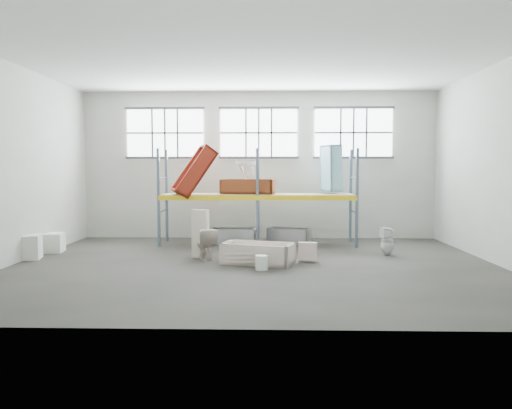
{
  "coord_description": "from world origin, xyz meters",
  "views": [
    {
      "loc": [
        0.38,
        -12.29,
        2.36
      ],
      "look_at": [
        0.0,
        1.5,
        1.4
      ],
      "focal_mm": 35.4,
      "sensor_mm": 36.0,
      "label": 1
    }
  ],
  "objects_px": {
    "carton_near": "(25,247)",
    "toilet_white": "(387,241)",
    "steel_tub_left": "(233,237)",
    "steel_tub_right": "(289,236)",
    "bathtub_beige": "(258,253)",
    "toilet_beige": "(206,244)",
    "blue_tub_upright": "(331,168)",
    "bucket": "(262,263)",
    "cistern_tall": "(201,233)",
    "rust_tub_flat": "(248,187)"
  },
  "relations": [
    {
      "from": "bathtub_beige",
      "to": "toilet_white",
      "type": "height_order",
      "value": "toilet_white"
    },
    {
      "from": "carton_near",
      "to": "toilet_white",
      "type": "bearing_deg",
      "value": 5.44
    },
    {
      "from": "steel_tub_left",
      "to": "steel_tub_right",
      "type": "distance_m",
      "value": 1.81
    },
    {
      "from": "bathtub_beige",
      "to": "rust_tub_flat",
      "type": "distance_m",
      "value": 3.68
    },
    {
      "from": "rust_tub_flat",
      "to": "carton_near",
      "type": "bearing_deg",
      "value": -153.72
    },
    {
      "from": "steel_tub_right",
      "to": "carton_near",
      "type": "relative_size",
      "value": 1.79
    },
    {
      "from": "blue_tub_upright",
      "to": "toilet_beige",
      "type": "bearing_deg",
      "value": -140.93
    },
    {
      "from": "toilet_beige",
      "to": "carton_near",
      "type": "height_order",
      "value": "toilet_beige"
    },
    {
      "from": "steel_tub_left",
      "to": "steel_tub_right",
      "type": "xyz_separation_m",
      "value": [
        1.77,
        0.37,
        -0.02
      ]
    },
    {
      "from": "steel_tub_left",
      "to": "carton_near",
      "type": "distance_m",
      "value": 5.93
    },
    {
      "from": "bathtub_beige",
      "to": "carton_near",
      "type": "distance_m",
      "value": 6.16
    },
    {
      "from": "steel_tub_right",
      "to": "toilet_white",
      "type": "bearing_deg",
      "value": -38.9
    },
    {
      "from": "toilet_beige",
      "to": "bucket",
      "type": "xyz_separation_m",
      "value": [
        1.5,
        -1.35,
        -0.24
      ]
    },
    {
      "from": "bathtub_beige",
      "to": "steel_tub_left",
      "type": "height_order",
      "value": "same"
    },
    {
      "from": "steel_tub_right",
      "to": "toilet_beige",
      "type": "bearing_deg",
      "value": -128.15
    },
    {
      "from": "bucket",
      "to": "cistern_tall",
      "type": "bearing_deg",
      "value": 134.92
    },
    {
      "from": "blue_tub_upright",
      "to": "bucket",
      "type": "xyz_separation_m",
      "value": [
        -2.13,
        -4.29,
        -2.22
      ]
    },
    {
      "from": "blue_tub_upright",
      "to": "carton_near",
      "type": "xyz_separation_m",
      "value": [
        -8.37,
        -3.04,
        -2.08
      ]
    },
    {
      "from": "bathtub_beige",
      "to": "steel_tub_left",
      "type": "xyz_separation_m",
      "value": [
        -0.85,
        3.13,
        0.0
      ]
    },
    {
      "from": "bathtub_beige",
      "to": "steel_tub_left",
      "type": "distance_m",
      "value": 3.25
    },
    {
      "from": "steel_tub_left",
      "to": "blue_tub_upright",
      "type": "xyz_separation_m",
      "value": [
        3.08,
        0.38,
        2.14
      ]
    },
    {
      "from": "steel_tub_left",
      "to": "carton_near",
      "type": "xyz_separation_m",
      "value": [
        -5.29,
        -2.67,
        0.06
      ]
    },
    {
      "from": "toilet_white",
      "to": "bathtub_beige",
      "type": "bearing_deg",
      "value": -84.03
    },
    {
      "from": "steel_tub_right",
      "to": "bucket",
      "type": "relative_size",
      "value": 3.9
    },
    {
      "from": "bucket",
      "to": "carton_near",
      "type": "distance_m",
      "value": 6.37
    },
    {
      "from": "toilet_beige",
      "to": "cistern_tall",
      "type": "distance_m",
      "value": 0.44
    },
    {
      "from": "toilet_beige",
      "to": "rust_tub_flat",
      "type": "relative_size",
      "value": 0.5
    },
    {
      "from": "bathtub_beige",
      "to": "blue_tub_upright",
      "type": "distance_m",
      "value": 4.68
    },
    {
      "from": "cistern_tall",
      "to": "steel_tub_right",
      "type": "relative_size",
      "value": 0.96
    },
    {
      "from": "steel_tub_left",
      "to": "rust_tub_flat",
      "type": "height_order",
      "value": "rust_tub_flat"
    },
    {
      "from": "steel_tub_left",
      "to": "bucket",
      "type": "bearing_deg",
      "value": -76.27
    },
    {
      "from": "bucket",
      "to": "steel_tub_left",
      "type": "bearing_deg",
      "value": 103.73
    },
    {
      "from": "toilet_beige",
      "to": "toilet_white",
      "type": "relative_size",
      "value": 1.05
    },
    {
      "from": "steel_tub_left",
      "to": "rust_tub_flat",
      "type": "relative_size",
      "value": 0.86
    },
    {
      "from": "steel_tub_left",
      "to": "steel_tub_right",
      "type": "relative_size",
      "value": 1.06
    },
    {
      "from": "toilet_white",
      "to": "steel_tub_right",
      "type": "height_order",
      "value": "toilet_white"
    },
    {
      "from": "toilet_beige",
      "to": "cistern_tall",
      "type": "bearing_deg",
      "value": -83.27
    },
    {
      "from": "toilet_white",
      "to": "rust_tub_flat",
      "type": "relative_size",
      "value": 0.48
    },
    {
      "from": "cistern_tall",
      "to": "bucket",
      "type": "relative_size",
      "value": 3.75
    },
    {
      "from": "toilet_beige",
      "to": "blue_tub_upright",
      "type": "distance_m",
      "value": 5.07
    },
    {
      "from": "bathtub_beige",
      "to": "blue_tub_upright",
      "type": "relative_size",
      "value": 1.2
    },
    {
      "from": "toilet_white",
      "to": "rust_tub_flat",
      "type": "distance_m",
      "value": 4.6
    },
    {
      "from": "rust_tub_flat",
      "to": "blue_tub_upright",
      "type": "xyz_separation_m",
      "value": [
        2.62,
        0.2,
        0.57
      ]
    },
    {
      "from": "toilet_beige",
      "to": "steel_tub_left",
      "type": "height_order",
      "value": "toilet_beige"
    },
    {
      "from": "toilet_beige",
      "to": "steel_tub_left",
      "type": "distance_m",
      "value": 2.63
    },
    {
      "from": "cistern_tall",
      "to": "toilet_white",
      "type": "distance_m",
      "value": 5.14
    },
    {
      "from": "rust_tub_flat",
      "to": "bucket",
      "type": "bearing_deg",
      "value": -83.05
    },
    {
      "from": "bathtub_beige",
      "to": "cistern_tall",
      "type": "xyz_separation_m",
      "value": [
        -1.57,
        0.9,
        0.38
      ]
    },
    {
      "from": "toilet_beige",
      "to": "bathtub_beige",
      "type": "bearing_deg",
      "value": 136.46
    },
    {
      "from": "steel_tub_right",
      "to": "blue_tub_upright",
      "type": "bearing_deg",
      "value": 0.12
    }
  ]
}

